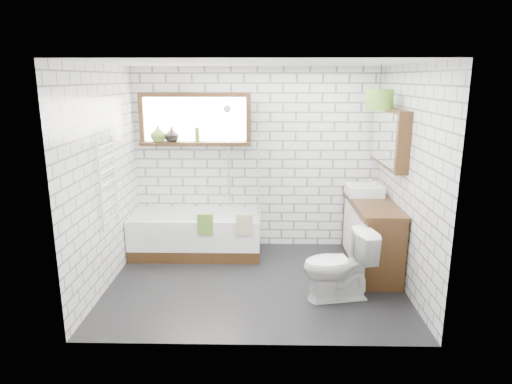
{
  "coord_description": "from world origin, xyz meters",
  "views": [
    {
      "loc": [
        0.11,
        -4.97,
        2.35
      ],
      "look_at": [
        0.0,
        0.25,
        1.04
      ],
      "focal_mm": 32.0,
      "sensor_mm": 36.0,
      "label": 1
    }
  ],
  "objects_px": {
    "bathtub": "(197,234)",
    "vanity": "(371,233)",
    "basin": "(364,190)",
    "toilet": "(338,265)",
    "pendant": "(379,100)"
  },
  "relations": [
    {
      "from": "vanity",
      "to": "bathtub",
      "type": "bearing_deg",
      "value": 170.18
    },
    {
      "from": "bathtub",
      "to": "pendant",
      "type": "relative_size",
      "value": 5.36
    },
    {
      "from": "bathtub",
      "to": "pendant",
      "type": "distance_m",
      "value": 2.94
    },
    {
      "from": "bathtub",
      "to": "pendant",
      "type": "xyz_separation_m",
      "value": [
        2.27,
        -0.4,
        1.82
      ]
    },
    {
      "from": "bathtub",
      "to": "toilet",
      "type": "distance_m",
      "value": 2.17
    },
    {
      "from": "bathtub",
      "to": "vanity",
      "type": "xyz_separation_m",
      "value": [
        2.28,
        -0.39,
        0.16
      ]
    },
    {
      "from": "vanity",
      "to": "basin",
      "type": "xyz_separation_m",
      "value": [
        -0.06,
        0.25,
        0.5
      ]
    },
    {
      "from": "bathtub",
      "to": "basin",
      "type": "distance_m",
      "value": 2.32
    },
    {
      "from": "toilet",
      "to": "pendant",
      "type": "bearing_deg",
      "value": 137.61
    },
    {
      "from": "bathtub",
      "to": "toilet",
      "type": "xyz_separation_m",
      "value": [
        1.73,
        -1.3,
        0.11
      ]
    },
    {
      "from": "vanity",
      "to": "toilet",
      "type": "bearing_deg",
      "value": -121.17
    },
    {
      "from": "bathtub",
      "to": "basin",
      "type": "bearing_deg",
      "value": -3.76
    },
    {
      "from": "basin",
      "to": "toilet",
      "type": "bearing_deg",
      "value": -112.9
    },
    {
      "from": "bathtub",
      "to": "basin",
      "type": "xyz_separation_m",
      "value": [
        2.22,
        -0.15,
        0.66
      ]
    },
    {
      "from": "vanity",
      "to": "toilet",
      "type": "relative_size",
      "value": 1.98
    }
  ]
}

